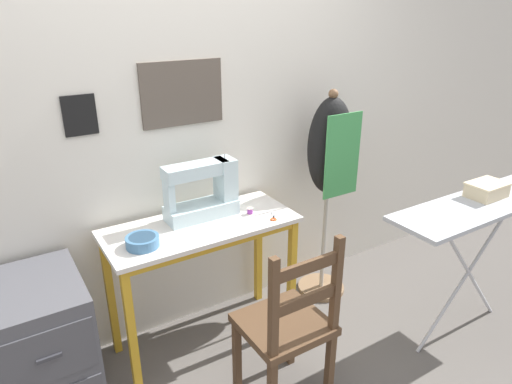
{
  "coord_description": "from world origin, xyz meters",
  "views": [
    {
      "loc": [
        -0.91,
        -1.79,
        1.87
      ],
      "look_at": [
        0.33,
        0.2,
        0.89
      ],
      "focal_mm": 32.0,
      "sensor_mm": 36.0,
      "label": 1
    }
  ],
  "objects": [
    {
      "name": "scissors",
      "position": [
        0.37,
        0.08,
        0.77
      ],
      "size": [
        0.1,
        0.11,
        0.01
      ],
      "color": "silver",
      "rests_on": "sewing_table"
    },
    {
      "name": "wall_back",
      "position": [
        -0.0,
        0.52,
        1.28
      ],
      "size": [
        10.0,
        0.07,
        2.55
      ],
      "color": "silver",
      "rests_on": "ground_plane"
    },
    {
      "name": "thread_spool_near_machine",
      "position": [
        0.29,
        0.19,
        0.79
      ],
      "size": [
        0.04,
        0.04,
        0.04
      ],
      "color": "purple",
      "rests_on": "sewing_table"
    },
    {
      "name": "wooden_chair",
      "position": [
        0.14,
        -0.39,
        0.45
      ],
      "size": [
        0.4,
        0.38,
        0.94
      ],
      "color": "#513823",
      "rests_on": "ground_plane"
    },
    {
      "name": "dress_form",
      "position": [
        0.91,
        0.26,
        0.98
      ],
      "size": [
        0.32,
        0.32,
        1.4
      ],
      "color": "#846647",
      "rests_on": "ground_plane"
    },
    {
      "name": "ironing_board",
      "position": [
        1.34,
        -0.52,
        0.82
      ],
      "size": [
        1.19,
        0.32,
        0.87
      ],
      "color": "#ADB2B7",
      "rests_on": "ground_plane"
    },
    {
      "name": "sewing_table",
      "position": [
        0.0,
        0.21,
        0.65
      ],
      "size": [
        1.04,
        0.45,
        0.77
      ],
      "color": "silver",
      "rests_on": "ground_plane"
    },
    {
      "name": "ground_plane",
      "position": [
        0.0,
        0.0,
        0.0
      ],
      "size": [
        14.0,
        14.0,
        0.0
      ],
      "primitive_type": "plane",
      "color": "#5B5651"
    },
    {
      "name": "filing_cabinet",
      "position": [
        -0.85,
        0.19,
        0.35
      ],
      "size": [
        0.41,
        0.55,
        0.71
      ],
      "color": "#4C4C51",
      "rests_on": "ground_plane"
    },
    {
      "name": "sewing_machine",
      "position": [
        0.07,
        0.3,
        0.92
      ],
      "size": [
        0.41,
        0.16,
        0.34
      ],
      "color": "silver",
      "rests_on": "sewing_table"
    },
    {
      "name": "fabric_bowl",
      "position": [
        -0.35,
        0.15,
        0.8
      ],
      "size": [
        0.16,
        0.16,
        0.05
      ],
      "color": "teal",
      "rests_on": "sewing_table"
    },
    {
      "name": "storage_box",
      "position": [
        1.42,
        -0.48,
        0.91
      ],
      "size": [
        0.22,
        0.16,
        0.08
      ],
      "color": "beige",
      "rests_on": "ironing_board"
    }
  ]
}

